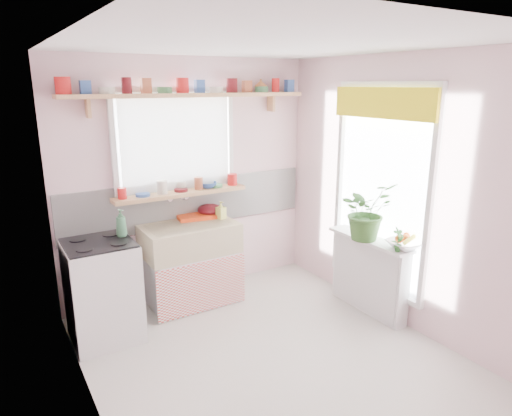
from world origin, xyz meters
TOP-DOWN VIEW (x-y plane):
  - room at (0.66, 0.86)m, footprint 3.20×3.20m
  - sink_unit at (-0.15, 1.29)m, footprint 0.95×0.65m
  - cooker at (-1.10, 1.05)m, footprint 0.58×0.58m
  - radiator_ledge at (1.30, 0.20)m, footprint 0.22×0.95m
  - windowsill at (-0.15, 1.48)m, footprint 1.40×0.22m
  - pine_shelf at (0.00, 1.47)m, footprint 2.52×0.24m
  - shelf_crockery at (0.00, 1.47)m, footprint 2.47×0.11m
  - sill_crockery at (-0.17, 1.48)m, footprint 1.35×0.11m
  - dish_tray at (0.01, 1.50)m, footprint 0.44×0.35m
  - colander at (0.18, 1.50)m, footprint 0.32×0.32m
  - jade_plant at (1.21, 0.21)m, footprint 0.51×0.45m
  - fruit_bowl at (1.33, -0.17)m, footprint 0.32×0.32m
  - herb_pot at (1.21, -0.20)m, footprint 0.12×0.09m
  - soap_bottle_sink at (0.22, 1.32)m, footprint 0.10×0.11m
  - sill_cup at (-0.13, 1.54)m, footprint 0.14×0.14m
  - sill_bowl at (0.16, 1.50)m, footprint 0.22×0.22m
  - shelf_vase at (0.84, 1.53)m, footprint 0.16×0.16m
  - cooker_bottle at (-0.88, 1.10)m, footprint 0.13×0.13m
  - fruit at (1.34, -0.17)m, footprint 0.20×0.14m

SIDE VIEW (x-z plane):
  - radiator_ledge at x=1.30m, z-range 0.01..0.78m
  - sink_unit at x=-0.15m, z-range -0.13..0.99m
  - cooker at x=-1.10m, z-range 0.00..0.92m
  - fruit_bowl at x=1.33m, z-range 0.78..0.85m
  - dish_tray at x=0.01m, z-range 0.85..0.89m
  - fruit at x=1.34m, z-range 0.82..0.92m
  - herb_pot at x=1.21m, z-range 0.78..1.00m
  - colander at x=0.18m, z-range 0.85..0.97m
  - soap_bottle_sink at x=0.22m, z-range 0.85..1.04m
  - cooker_bottle at x=-0.88m, z-range 0.92..1.16m
  - jade_plant at x=1.21m, z-range 0.78..1.34m
  - windowsill at x=-0.15m, z-range 1.12..1.16m
  - sill_bowl at x=0.16m, z-range 1.16..1.22m
  - sill_cup at x=-0.13m, z-range 1.16..1.25m
  - sill_crockery at x=-0.17m, z-range 1.16..1.28m
  - room at x=0.66m, z-range -0.23..2.97m
  - pine_shelf at x=0.00m, z-range 2.10..2.14m
  - shelf_crockery at x=0.00m, z-range 2.14..2.26m
  - shelf_vase at x=0.84m, z-range 2.14..2.28m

